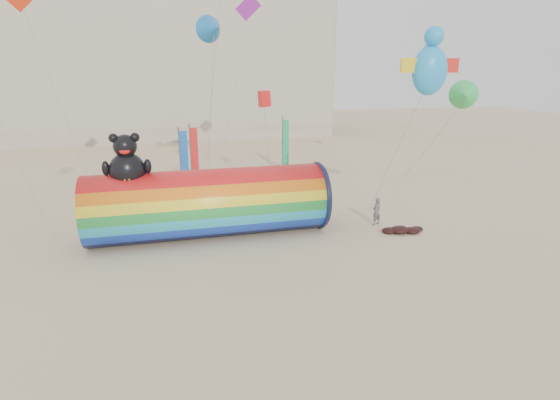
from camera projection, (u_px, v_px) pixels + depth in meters
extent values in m
plane|color=#CCB58C|center=(278.00, 252.00, 23.01)|extent=(160.00, 160.00, 0.00)
cube|color=#B7AD99|center=(110.00, 64.00, 59.92)|extent=(60.00, 15.00, 20.00)
cube|color=#28303D|center=(103.00, 59.00, 52.77)|extent=(59.50, 0.12, 17.00)
cylinder|color=red|center=(209.00, 203.00, 24.84)|extent=(13.35, 3.89, 3.89)
torus|color=#0F1438|center=(318.00, 195.00, 26.42)|extent=(0.27, 4.08, 4.08)
cylinder|color=black|center=(320.00, 195.00, 26.46)|extent=(0.07, 3.85, 3.85)
ellipsoid|color=black|center=(127.00, 171.00, 23.21)|extent=(1.90, 1.70, 2.00)
ellipsoid|color=#FFA41A|center=(127.00, 176.00, 22.68)|extent=(0.98, 0.43, 0.86)
sphere|color=black|center=(125.00, 146.00, 22.83)|extent=(1.22, 1.22, 1.22)
sphere|color=black|center=(113.00, 138.00, 22.57)|extent=(0.49, 0.49, 0.49)
sphere|color=black|center=(135.00, 137.00, 22.83)|extent=(0.49, 0.49, 0.49)
ellipsoid|color=red|center=(125.00, 151.00, 22.41)|extent=(0.54, 0.20, 0.34)
ellipsoid|color=black|center=(106.00, 168.00, 22.79)|extent=(0.40, 0.40, 0.80)
ellipsoid|color=black|center=(148.00, 166.00, 23.30)|extent=(0.40, 0.40, 0.80)
imported|color=#505557|center=(377.00, 211.00, 26.90)|extent=(0.74, 0.61, 1.73)
ellipsoid|color=#340C09|center=(400.00, 230.00, 25.65)|extent=(1.17, 0.99, 0.41)
ellipsoid|color=#340C09|center=(412.00, 230.00, 25.64)|extent=(0.99, 0.84, 0.34)
ellipsoid|color=#340C09|center=(389.00, 231.00, 25.66)|extent=(0.91, 0.77, 0.32)
ellipsoid|color=#340C09|center=(401.00, 228.00, 26.11)|extent=(0.78, 0.66, 0.27)
ellipsoid|color=#340C09|center=(417.00, 229.00, 26.06)|extent=(0.73, 0.62, 0.25)
cylinder|color=#59595E|center=(180.00, 162.00, 32.87)|extent=(0.10, 0.10, 5.20)
cube|color=blue|center=(185.00, 161.00, 32.93)|extent=(0.56, 0.06, 4.50)
cylinder|color=#59595E|center=(191.00, 157.00, 34.81)|extent=(0.10, 0.10, 5.20)
cube|color=red|center=(195.00, 156.00, 34.88)|extent=(0.56, 0.06, 4.50)
cylinder|color=#59595E|center=(283.00, 145.00, 40.29)|extent=(0.10, 0.10, 5.20)
cube|color=#1AAA65|center=(286.00, 144.00, 40.35)|extent=(0.56, 0.06, 4.50)
ellipsoid|color=#219CED|center=(430.00, 71.00, 20.52)|extent=(1.70, 1.32, 2.27)
cone|color=#1AB2D1|center=(434.00, 51.00, 34.73)|extent=(1.31, 1.31, 1.17)
cube|color=purple|center=(248.00, 7.00, 32.10)|extent=(1.13, 0.06, 1.59)
cone|color=green|center=(464.00, 95.00, 23.48)|extent=(1.56, 1.56, 1.40)
cone|color=blue|center=(213.00, 28.00, 25.30)|extent=(1.59, 1.59, 1.43)
cube|color=red|center=(264.00, 99.00, 30.63)|extent=(0.68, 0.68, 1.09)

